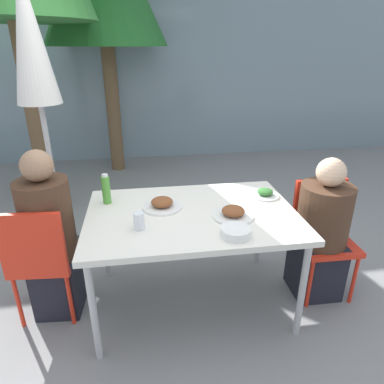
% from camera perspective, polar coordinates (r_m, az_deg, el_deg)
% --- Properties ---
extents(ground_plane, '(24.00, 24.00, 0.00)m').
position_cam_1_polar(ground_plane, '(2.72, 0.00, -17.62)').
color(ground_plane, gray).
extents(building_facade, '(10.00, 0.20, 3.00)m').
position_cam_1_polar(building_facade, '(5.86, -5.99, 20.42)').
color(building_facade, gray).
rests_on(building_facade, ground).
extents(dining_table, '(1.41, 0.96, 0.75)m').
position_cam_1_polar(dining_table, '(2.33, 0.00, -4.63)').
color(dining_table, silver).
rests_on(dining_table, ground).
extents(chair_left, '(0.43, 0.43, 0.87)m').
position_cam_1_polar(chair_left, '(2.50, -23.86, -9.63)').
color(chair_left, red).
rests_on(chair_left, ground).
extents(person_left, '(0.34, 0.34, 1.20)m').
position_cam_1_polar(person_left, '(2.52, -22.45, -7.51)').
color(person_left, black).
rests_on(person_left, ground).
extents(chair_right, '(0.41, 0.41, 0.87)m').
position_cam_1_polar(chair_right, '(2.78, 20.83, -5.69)').
color(chair_right, red).
rests_on(chair_right, ground).
extents(person_right, '(0.37, 0.37, 1.09)m').
position_cam_1_polar(person_right, '(2.70, 20.63, -6.65)').
color(person_right, black).
rests_on(person_right, ground).
extents(closed_umbrella, '(0.36, 0.36, 2.36)m').
position_cam_1_polar(closed_umbrella, '(3.03, -25.15, 20.44)').
color(closed_umbrella, '#333333').
rests_on(closed_umbrella, ground).
extents(plate_0, '(0.21, 0.21, 0.06)m').
position_cam_1_polar(plate_0, '(2.60, 12.07, -0.25)').
color(plate_0, white).
rests_on(plate_0, dining_table).
extents(plate_1, '(0.27, 0.27, 0.07)m').
position_cam_1_polar(plate_1, '(2.25, 6.87, -3.50)').
color(plate_1, white).
rests_on(plate_1, dining_table).
extents(plate_2, '(0.27, 0.27, 0.07)m').
position_cam_1_polar(plate_2, '(2.37, -5.00, -2.01)').
color(plate_2, white).
rests_on(plate_2, dining_table).
extents(bottle, '(0.06, 0.06, 0.22)m').
position_cam_1_polar(bottle, '(2.47, -14.13, 0.43)').
color(bottle, '#51A338').
rests_on(bottle, dining_table).
extents(drinking_cup, '(0.07, 0.07, 0.11)m').
position_cam_1_polar(drinking_cup, '(2.11, -8.81, -4.79)').
color(drinking_cup, white).
rests_on(drinking_cup, dining_table).
extents(salad_bowl, '(0.18, 0.18, 0.05)m').
position_cam_1_polar(salad_bowl, '(2.04, 7.27, -6.62)').
color(salad_bowl, white).
rests_on(salad_bowl, dining_table).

